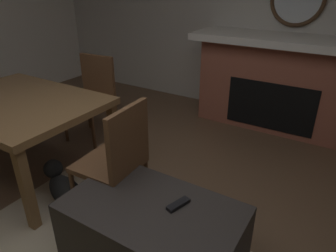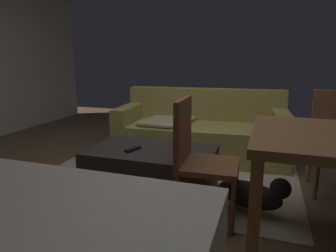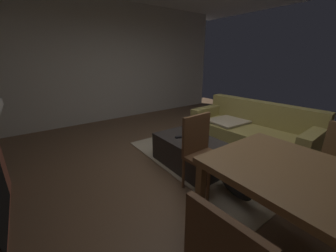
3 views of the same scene
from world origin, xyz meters
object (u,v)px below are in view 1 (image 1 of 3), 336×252
(dining_table, at_px, (18,108))
(dining_chair_south, at_px, (93,93))
(fireplace, at_px, (279,83))
(dining_chair_west, at_px, (118,156))
(small_dog, at_px, (66,190))
(ottoman_coffee_table, at_px, (153,233))
(tv_remote, at_px, (178,204))

(dining_table, height_order, dining_chair_south, dining_chair_south)
(fireplace, bearing_deg, dining_table, 53.33)
(dining_chair_south, relative_size, dining_chair_west, 1.00)
(dining_chair_west, distance_m, small_dog, 0.58)
(dining_chair_south, distance_m, small_dog, 1.35)
(ottoman_coffee_table, xyz_separation_m, small_dog, (0.88, -0.05, -0.05))
(small_dog, bearing_deg, fireplace, -112.10)
(tv_remote, distance_m, dining_table, 1.74)
(fireplace, xyz_separation_m, ottoman_coffee_table, (0.12, 2.52, -0.34))
(tv_remote, height_order, dining_chair_west, dining_chair_west)
(ottoman_coffee_table, xyz_separation_m, dining_chair_south, (1.59, -1.15, 0.30))
(ottoman_coffee_table, relative_size, small_dog, 1.85)
(tv_remote, xyz_separation_m, dining_chair_south, (1.73, -1.06, 0.07))
(ottoman_coffee_table, bearing_deg, dining_table, -8.18)
(tv_remote, bearing_deg, dining_chair_west, 3.61)
(dining_chair_west, xyz_separation_m, small_dog, (0.42, 0.18, -0.35))
(dining_table, bearing_deg, small_dog, 165.97)
(fireplace, relative_size, ottoman_coffee_table, 1.88)
(ottoman_coffee_table, height_order, dining_table, dining_table)
(fireplace, height_order, dining_table, fireplace)
(dining_chair_south, xyz_separation_m, dining_chair_west, (-1.13, 0.91, 0.00))
(ottoman_coffee_table, relative_size, tv_remote, 6.86)
(ottoman_coffee_table, bearing_deg, fireplace, -92.73)
(fireplace, distance_m, small_dog, 2.69)
(dining_table, bearing_deg, dining_chair_west, -179.76)
(ottoman_coffee_table, height_order, tv_remote, tv_remote)
(dining_chair_west, bearing_deg, dining_table, 0.24)
(fireplace, relative_size, dining_table, 1.41)
(tv_remote, bearing_deg, dining_table, 12.59)
(small_dog, bearing_deg, ottoman_coffee_table, 176.63)
(ottoman_coffee_table, distance_m, dining_chair_west, 0.60)
(tv_remote, relative_size, dining_table, 0.11)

